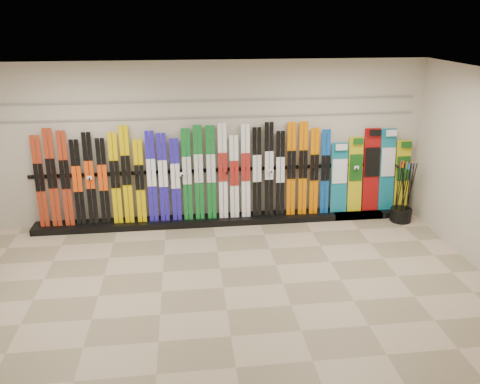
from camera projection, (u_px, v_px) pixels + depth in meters
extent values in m
plane|color=gray|center=(223.00, 288.00, 6.82)|extent=(8.00, 8.00, 0.00)
plane|color=beige|center=(211.00, 144.00, 8.61)|extent=(8.00, 0.00, 8.00)
plane|color=silver|center=(220.00, 78.00, 5.75)|extent=(8.00, 8.00, 0.00)
cube|color=black|center=(225.00, 220.00, 8.94)|extent=(8.00, 0.40, 0.12)
cube|color=#A22F16|center=(40.00, 182.00, 8.29)|extent=(0.17, 0.18, 1.67)
cube|color=#A22F16|center=(52.00, 178.00, 8.30)|extent=(0.17, 0.20, 1.78)
cube|color=#A22F16|center=(65.00, 179.00, 8.33)|extent=(0.17, 0.19, 1.73)
cube|color=black|center=(78.00, 183.00, 8.37)|extent=(0.17, 0.17, 1.57)
cube|color=black|center=(90.00, 179.00, 8.38)|extent=(0.17, 0.19, 1.69)
cube|color=black|center=(103.00, 182.00, 8.42)|extent=(0.17, 0.18, 1.58)
cube|color=#E4C000|center=(115.00, 179.00, 8.43)|extent=(0.17, 0.18, 1.68)
cube|color=#E4C000|center=(127.00, 175.00, 8.44)|extent=(0.17, 0.20, 1.80)
cube|color=#E4C000|center=(140.00, 181.00, 8.50)|extent=(0.17, 0.17, 1.54)
cube|color=#261AB3|center=(152.00, 177.00, 8.50)|extent=(0.17, 0.19, 1.69)
cube|color=#261AB3|center=(163.00, 178.00, 8.53)|extent=(0.17, 0.18, 1.64)
cube|color=#261AB3|center=(176.00, 180.00, 8.57)|extent=(0.17, 0.17, 1.54)
cube|color=#126E28|center=(187.00, 175.00, 8.57)|extent=(0.17, 0.19, 1.71)
cube|color=#126E28|center=(199.00, 173.00, 8.59)|extent=(0.17, 0.19, 1.77)
cube|color=#126E28|center=(211.00, 173.00, 8.62)|extent=(0.17, 0.19, 1.75)
cube|color=white|center=(223.00, 172.00, 8.64)|extent=(0.17, 0.20, 1.78)
cube|color=white|center=(234.00, 177.00, 8.69)|extent=(0.17, 0.17, 1.56)
cube|color=white|center=(246.00, 172.00, 8.69)|extent=(0.17, 0.19, 1.76)
cube|color=black|center=(257.00, 173.00, 8.72)|extent=(0.17, 0.19, 1.70)
cube|color=black|center=(269.00, 170.00, 8.73)|extent=(0.17, 0.20, 1.78)
cube|color=black|center=(280.00, 174.00, 8.78)|extent=(0.17, 0.18, 1.62)
cube|color=#DF6E00|center=(291.00, 169.00, 8.78)|extent=(0.17, 0.20, 1.78)
cube|color=#DF6E00|center=(303.00, 169.00, 8.81)|extent=(0.17, 0.20, 1.78)
cube|color=#DF6E00|center=(314.00, 172.00, 8.85)|extent=(0.17, 0.18, 1.65)
cube|color=#0D479B|center=(325.00, 172.00, 8.88)|extent=(0.17, 0.18, 1.62)
cube|color=#14728C|center=(339.00, 178.00, 8.99)|extent=(0.32, 0.21, 1.35)
cube|color=gold|center=(355.00, 175.00, 9.01)|extent=(0.28, 0.22, 1.45)
cube|color=#990C0C|center=(371.00, 170.00, 9.03)|extent=(0.32, 0.25, 1.60)
cube|color=#14728C|center=(387.00, 170.00, 9.07)|extent=(0.30, 0.24, 1.58)
cube|color=gold|center=(402.00, 175.00, 9.13)|extent=(0.29, 0.21, 1.35)
cylinder|color=black|center=(401.00, 215.00, 8.99)|extent=(0.40, 0.40, 0.25)
cylinder|color=black|center=(404.00, 192.00, 8.79)|extent=(0.12, 0.14, 1.17)
cylinder|color=black|center=(408.00, 191.00, 8.81)|extent=(0.12, 0.16, 1.17)
cylinder|color=black|center=(410.00, 193.00, 8.74)|extent=(0.07, 0.14, 1.17)
cylinder|color=black|center=(398.00, 190.00, 8.89)|extent=(0.04, 0.02, 1.18)
cylinder|color=black|center=(403.00, 192.00, 8.78)|extent=(0.14, 0.14, 1.17)
cylinder|color=black|center=(410.00, 192.00, 8.76)|extent=(0.08, 0.14, 1.18)
cylinder|color=black|center=(406.00, 193.00, 8.71)|extent=(0.10, 0.05, 1.18)
cylinder|color=black|center=(403.00, 192.00, 8.77)|extent=(0.13, 0.05, 1.18)
cylinder|color=black|center=(397.00, 191.00, 8.82)|extent=(0.05, 0.02, 1.18)
cylinder|color=black|center=(400.00, 191.00, 8.82)|extent=(0.14, 0.11, 1.17)
cube|color=gray|center=(210.00, 117.00, 8.41)|extent=(7.60, 0.02, 0.03)
cube|color=gray|center=(210.00, 101.00, 8.30)|extent=(7.60, 0.02, 0.03)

